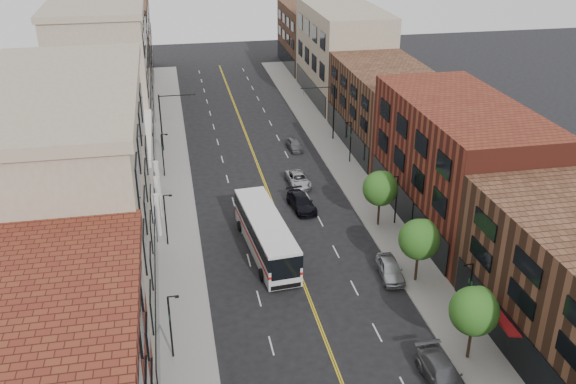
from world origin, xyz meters
TOP-DOWN VIEW (x-y plane):
  - sidewalk_left at (-10.00, 35.00)m, footprint 4.00×110.00m
  - sidewalk_right at (10.00, 35.00)m, footprint 4.00×110.00m
  - bldg_l_tanoffice at (-17.00, 13.00)m, footprint 10.00×22.00m
  - bldg_l_white at (-17.00, 31.00)m, footprint 10.00×14.00m
  - bldg_l_far_a at (-17.00, 48.00)m, footprint 10.00×20.00m
  - bldg_l_far_b at (-17.00, 68.00)m, footprint 10.00×20.00m
  - bldg_l_far_c at (-17.00, 86.00)m, footprint 10.00×16.00m
  - bldg_r_mid at (17.00, 24.00)m, footprint 10.00×22.00m
  - bldg_r_far_a at (17.00, 45.00)m, footprint 10.00×20.00m
  - bldg_r_far_b at (17.00, 66.00)m, footprint 10.00×22.00m
  - bldg_r_far_c at (17.00, 86.00)m, footprint 10.00×18.00m
  - tree_r_1 at (9.39, 4.07)m, footprint 3.40×3.40m
  - tree_r_2 at (9.39, 14.07)m, footprint 3.40×3.40m
  - tree_r_3 at (9.39, 24.07)m, footprint 3.40×3.40m
  - lamp_l_1 at (-10.95, 8.00)m, footprint 0.81×0.55m
  - lamp_l_2 at (-10.95, 24.00)m, footprint 0.81×0.55m
  - lamp_l_3 at (-10.95, 40.00)m, footprint 0.81×0.55m
  - lamp_r_1 at (10.95, 8.00)m, footprint 0.81×0.55m
  - lamp_r_2 at (10.95, 24.00)m, footprint 0.81×0.55m
  - lamp_r_3 at (10.95, 40.00)m, footprint 0.81×0.55m
  - signal_mast_left at (-10.27, 48.00)m, footprint 4.49×0.18m
  - signal_mast_right at (10.27, 48.00)m, footprint 4.49×0.18m
  - city_bus at (-2.25, 21.18)m, footprint 4.08×13.56m
  - car_parked_mid at (6.51, 1.94)m, footprint 2.39×5.52m
  - car_parked_far at (7.40, 15.06)m, footprint 2.24×4.69m
  - car_lane_behind at (-2.53, 28.42)m, footprint 1.93×4.90m
  - car_lane_a at (2.70, 29.03)m, footprint 2.71×5.34m
  - car_lane_b at (3.60, 34.89)m, footprint 2.45×4.93m
  - car_lane_c at (5.32, 45.57)m, footprint 1.77×3.96m

SIDE VIEW (x-z plane):
  - sidewalk_left at x=-10.00m, z-range 0.00..0.15m
  - sidewalk_right at x=10.00m, z-range 0.00..0.15m
  - car_lane_c at x=5.32m, z-range 0.00..1.32m
  - car_lane_b at x=3.60m, z-range 0.00..1.34m
  - car_lane_a at x=2.70m, z-range 0.00..1.49m
  - car_parked_far at x=7.40m, z-range 0.00..1.55m
  - car_parked_mid at x=6.51m, z-range 0.00..1.58m
  - car_lane_behind at x=-2.53m, z-range 0.00..1.59m
  - city_bus at x=-2.25m, z-range 0.28..3.72m
  - lamp_l_1 at x=-10.95m, z-range 0.45..5.50m
  - lamp_l_2 at x=-10.95m, z-range 0.45..5.50m
  - lamp_l_3 at x=-10.95m, z-range 0.45..5.50m
  - lamp_r_1 at x=10.95m, z-range 0.45..5.50m
  - lamp_r_2 at x=10.95m, z-range 0.45..5.50m
  - lamp_r_3 at x=10.95m, z-range 0.45..5.50m
  - bldg_l_white at x=-17.00m, z-range 0.00..8.00m
  - tree_r_1 at x=9.39m, z-range 1.33..6.92m
  - tree_r_2 at x=9.39m, z-range 1.33..6.92m
  - tree_r_3 at x=9.39m, z-range 1.33..6.92m
  - signal_mast_left at x=-10.27m, z-range 1.05..8.25m
  - signal_mast_right at x=10.27m, z-range 1.05..8.25m
  - bldg_r_far_a at x=17.00m, z-range 0.00..10.00m
  - bldg_r_far_c at x=17.00m, z-range 0.00..11.00m
  - bldg_r_mid at x=17.00m, z-range 0.00..12.00m
  - bldg_r_far_b at x=17.00m, z-range 0.00..14.00m
  - bldg_l_far_b at x=-17.00m, z-range 0.00..15.00m
  - bldg_l_tanoffice at x=-17.00m, z-range 0.00..18.00m
  - bldg_l_far_a at x=-17.00m, z-range 0.00..18.00m
  - bldg_l_far_c at x=-17.00m, z-range 0.00..20.00m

